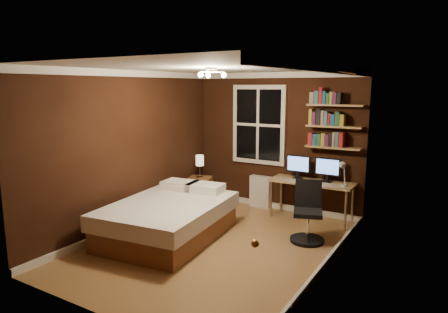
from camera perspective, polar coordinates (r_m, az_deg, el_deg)
The scene contains 24 objects.
floor at distance 5.88m, azimuth -1.22°, elevation -12.53°, with size 4.20×4.20×0.00m, color olive.
wall_back at distance 7.37m, azimuth 7.51°, elevation 2.08°, with size 3.20×0.04×2.50m, color black.
wall_left at distance 6.51m, azimuth -13.25°, elevation 0.86°, with size 0.04×4.20×2.50m, color black.
wall_right at distance 4.88m, azimuth 14.84°, elevation -2.22°, with size 0.04×4.20×2.50m, color black.
ceiling at distance 5.44m, azimuth -1.32°, elevation 12.59°, with size 3.20×4.20×0.02m, color white.
window at distance 7.45m, azimuth 4.98°, elevation 4.54°, with size 1.06×0.06×1.46m, color silver.
door at distance 3.54m, azimuth 7.27°, elevation -10.43°, with size 0.03×0.82×2.05m, color black, non-canonical shape.
door_knob at distance 3.31m, azimuth 4.46°, elevation -12.32°, with size 0.06×0.06×0.06m, color gold.
ceiling_fixture at distance 5.35m, azimuth -1.90°, elevation 11.56°, with size 0.44×0.44×0.18m, color beige, non-canonical shape.
bookshelf_lower at distance 6.90m, azimuth 15.35°, elevation 1.27°, with size 0.92×0.22×0.03m, color #A3824F.
books_row_lower at distance 6.88m, azimuth 15.40°, elevation 2.34°, with size 0.54×0.16×0.23m, color maroon, non-canonical shape.
bookshelf_middle at distance 6.85m, azimuth 15.48°, elevation 4.16°, with size 0.92×0.22×0.03m, color #A3824F.
books_row_middle at distance 6.84m, azimuth 15.54°, elevation 5.24°, with size 0.54×0.16×0.23m, color navy, non-canonical shape.
bookshelf_upper at distance 6.83m, azimuth 15.62°, elevation 7.08°, with size 0.92×0.22×0.03m, color #A3824F.
books_row_upper at distance 6.82m, azimuth 15.67°, elevation 8.17°, with size 0.48×0.16×0.23m, color #235333, non-canonical shape.
bed at distance 6.13m, azimuth -7.84°, elevation -8.76°, with size 1.68×2.18×0.69m.
nightstand at distance 7.73m, azimuth -3.44°, elevation -4.94°, with size 0.42×0.42×0.53m, color brown.
bedside_lamp at distance 7.62m, azimuth -3.48°, elevation -1.42°, with size 0.15×0.15×0.43m, color beige, non-canonical shape.
radiator at distance 7.56m, azimuth 5.23°, elevation -5.03°, with size 0.40×0.14×0.60m, color silver.
desk at distance 6.95m, azimuth 12.39°, elevation -3.95°, with size 1.41×0.53×0.67m.
monitor_left at distance 7.04m, azimuth 10.55°, elevation -1.47°, with size 0.42×0.12×0.41m, color black, non-canonical shape.
monitor_right at distance 6.89m, azimuth 14.56°, elevation -1.89°, with size 0.42×0.12×0.41m, color black, non-canonical shape.
desk_lamp at distance 6.62m, azimuth 16.67°, elevation -2.31°, with size 0.14×0.32×0.44m, color silver, non-canonical shape.
office_chair at distance 6.05m, azimuth 11.85°, elevation -8.76°, with size 0.52×0.52×0.90m.
Camera 1 is at (2.91, -4.59, 2.25)m, focal length 32.00 mm.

